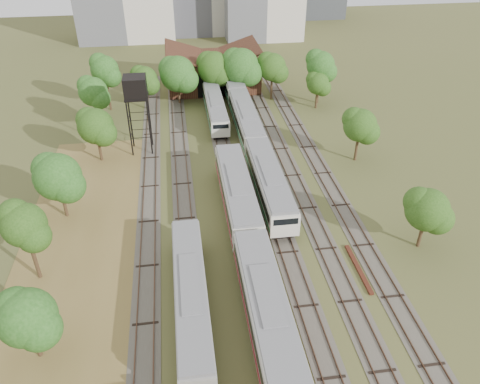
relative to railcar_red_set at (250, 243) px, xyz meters
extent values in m
plane|color=#475123|center=(2.00, -9.91, -2.13)|extent=(240.00, 240.00, 0.00)
cube|color=brown|center=(-16.00, -1.91, -2.11)|extent=(14.00, 60.00, 0.04)
cube|color=#4C473D|center=(-10.00, 15.09, -2.10)|extent=(2.60, 80.00, 0.06)
cube|color=#472D1E|center=(-10.72, 15.09, -2.01)|extent=(0.08, 80.00, 0.14)
cube|color=#472D1E|center=(-9.28, 15.09, -2.01)|extent=(0.08, 80.00, 0.14)
cube|color=#4C473D|center=(-6.00, 15.09, -2.10)|extent=(2.60, 80.00, 0.06)
cube|color=#472D1E|center=(-6.72, 15.09, -2.01)|extent=(0.08, 80.00, 0.14)
cube|color=#472D1E|center=(-5.28, 15.09, -2.01)|extent=(0.08, 80.00, 0.14)
cube|color=#4C473D|center=(0.00, 15.09, -2.10)|extent=(2.60, 80.00, 0.06)
cube|color=#472D1E|center=(-0.72, 15.09, -2.01)|extent=(0.08, 80.00, 0.14)
cube|color=#472D1E|center=(0.72, 15.09, -2.01)|extent=(0.08, 80.00, 0.14)
cube|color=#4C473D|center=(4.00, 15.09, -2.10)|extent=(2.60, 80.00, 0.06)
cube|color=#472D1E|center=(3.28, 15.09, -2.01)|extent=(0.08, 80.00, 0.14)
cube|color=#472D1E|center=(4.72, 15.09, -2.01)|extent=(0.08, 80.00, 0.14)
cube|color=#4C473D|center=(8.00, 15.09, -2.10)|extent=(2.60, 80.00, 0.06)
cube|color=#472D1E|center=(7.28, 15.09, -2.01)|extent=(0.08, 80.00, 0.14)
cube|color=#472D1E|center=(8.72, 15.09, -2.01)|extent=(0.08, 80.00, 0.14)
cube|color=#4C473D|center=(12.00, 15.09, -2.10)|extent=(2.60, 80.00, 0.06)
cube|color=#472D1E|center=(11.28, 15.09, -2.01)|extent=(0.08, 80.00, 0.14)
cube|color=#472D1E|center=(12.72, 15.09, -2.01)|extent=(0.08, 80.00, 0.14)
cube|color=black|center=(0.00, -8.69, -1.69)|extent=(2.42, 15.64, 0.88)
cube|color=beige|center=(0.00, -8.69, 0.13)|extent=(3.19, 17.00, 2.75)
cube|color=black|center=(0.00, -8.69, 0.46)|extent=(3.25, 15.64, 0.94)
cube|color=slate|center=(0.00, -8.69, 1.70)|extent=(2.94, 16.66, 0.40)
cube|color=maroon|center=(0.00, -8.69, -0.64)|extent=(3.25, 16.66, 0.50)
cube|color=black|center=(0.00, 8.81, -1.69)|extent=(2.42, 15.64, 0.88)
cube|color=beige|center=(0.00, 8.81, 0.13)|extent=(3.19, 17.00, 2.75)
cube|color=black|center=(0.00, 8.81, 0.46)|extent=(3.25, 15.64, 0.94)
cube|color=slate|center=(0.00, 8.81, 1.70)|extent=(2.94, 16.66, 0.40)
cube|color=maroon|center=(0.00, 8.81, -0.64)|extent=(3.25, 16.66, 0.50)
cube|color=black|center=(4.00, 10.59, -1.72)|extent=(2.29, 15.64, 0.83)
cube|color=beige|center=(4.00, 10.59, 0.00)|extent=(3.02, 17.00, 2.60)
cube|color=black|center=(4.00, 10.59, 0.31)|extent=(3.08, 15.64, 0.88)
cube|color=slate|center=(4.00, 10.59, 1.49)|extent=(2.78, 16.66, 0.37)
cube|color=#1A6B33|center=(4.00, 10.59, -0.73)|extent=(3.08, 16.66, 0.47)
cube|color=beige|center=(4.00, 2.14, -0.13)|extent=(3.06, 0.25, 2.34)
cube|color=black|center=(4.00, 28.09, -1.72)|extent=(2.29, 15.64, 0.83)
cube|color=beige|center=(4.00, 28.09, 0.00)|extent=(3.02, 17.00, 2.60)
cube|color=black|center=(4.00, 28.09, 0.31)|extent=(3.08, 15.64, 0.88)
cube|color=slate|center=(4.00, 28.09, 1.49)|extent=(2.78, 16.66, 0.37)
cube|color=#1A6B33|center=(4.00, 28.09, -0.73)|extent=(3.08, 16.66, 0.47)
cube|color=black|center=(4.00, 45.59, -1.72)|extent=(2.29, 15.64, 0.83)
cube|color=beige|center=(4.00, 45.59, 0.00)|extent=(3.02, 17.00, 2.60)
cube|color=black|center=(4.00, 45.59, 0.31)|extent=(3.08, 15.64, 0.88)
cube|color=slate|center=(4.00, 45.59, 1.49)|extent=(2.78, 16.66, 0.37)
cube|color=#1A6B33|center=(4.00, 45.59, -0.73)|extent=(3.08, 16.66, 0.47)
cube|color=black|center=(0.00, 33.76, -1.77)|extent=(2.01, 14.72, 0.73)
cube|color=beige|center=(0.00, 33.76, -0.25)|extent=(2.65, 16.00, 2.29)
cube|color=black|center=(0.00, 33.76, 0.02)|extent=(2.71, 14.72, 0.78)
cube|color=slate|center=(0.00, 33.76, 1.05)|extent=(2.44, 15.68, 0.33)
cube|color=#1A6B33|center=(0.00, 33.76, -0.90)|extent=(2.71, 15.68, 0.41)
cube|color=beige|center=(0.00, 25.81, -0.37)|extent=(2.69, 0.25, 2.06)
cube|color=black|center=(-6.00, -5.91, -1.76)|extent=(2.05, 16.56, 0.75)
cube|color=gray|center=(-6.00, -5.91, -0.22)|extent=(2.71, 18.00, 2.34)
cube|color=black|center=(-6.00, -5.91, 0.06)|extent=(2.77, 16.56, 0.79)
cube|color=slate|center=(-6.00, -5.91, 1.12)|extent=(2.49, 17.64, 0.34)
cylinder|color=black|center=(-12.39, 23.50, 1.76)|extent=(0.19, 0.19, 7.78)
cylinder|color=black|center=(-9.77, 23.50, 1.76)|extent=(0.19, 0.19, 7.78)
cylinder|color=black|center=(-12.39, 26.12, 1.76)|extent=(0.19, 0.19, 7.78)
cylinder|color=black|center=(-9.77, 26.12, 1.76)|extent=(0.19, 0.19, 7.78)
cube|color=black|center=(-11.08, 24.81, 5.75)|extent=(3.06, 3.06, 0.20)
cube|color=black|center=(-11.08, 24.81, 7.16)|extent=(2.92, 2.92, 2.62)
cube|color=#502316|center=(10.20, -2.85, -2.02)|extent=(0.43, 6.87, 0.22)
cube|color=#351913|center=(1.00, 48.09, 0.62)|extent=(16.00, 11.00, 5.50)
cube|color=#351913|center=(-3.00, 48.09, 3.97)|extent=(8.45, 11.55, 2.96)
cube|color=#351913|center=(5.00, 48.09, 3.97)|extent=(8.45, 11.55, 2.96)
cube|color=black|center=(1.00, 42.64, 0.07)|extent=(6.40, 0.15, 4.12)
cylinder|color=#382616|center=(-18.11, -8.71, -0.44)|extent=(0.36, 0.36, 3.38)
sphere|color=#224813|center=(-18.11, -8.71, 2.17)|extent=(4.45, 4.45, 4.45)
cylinder|color=#382616|center=(-19.99, 0.46, 0.30)|extent=(0.36, 0.36, 4.87)
sphere|color=#224813|center=(-19.99, 0.46, 4.06)|extent=(3.98, 3.98, 3.98)
cylinder|color=#382616|center=(-19.08, 10.25, -0.13)|extent=(0.36, 0.36, 4.01)
sphere|color=#224813|center=(-19.08, 10.25, 2.97)|extent=(5.11, 5.11, 5.11)
cylinder|color=#382616|center=(-16.53, 22.71, -0.16)|extent=(0.36, 0.36, 3.94)
sphere|color=#224813|center=(-16.53, 22.71, 2.88)|extent=(4.69, 4.69, 4.69)
cylinder|color=#382616|center=(-18.00, 33.63, 0.06)|extent=(0.36, 0.36, 4.39)
sphere|color=#224813|center=(-18.00, 33.63, 3.45)|extent=(4.32, 4.32, 4.32)
cylinder|color=#382616|center=(-16.76, 39.90, 0.52)|extent=(0.36, 0.36, 5.30)
sphere|color=#224813|center=(-16.76, 39.90, 4.62)|extent=(4.41, 4.41, 4.41)
cylinder|color=#382616|center=(-10.77, 39.42, -0.17)|extent=(0.36, 0.36, 3.91)
sphere|color=#224813|center=(-10.77, 39.42, 2.85)|extent=(4.26, 4.26, 4.26)
cylinder|color=#382616|center=(-5.40, 41.13, -0.15)|extent=(0.36, 0.36, 3.97)
sphere|color=#224813|center=(-5.40, 41.13, 2.92)|extent=(5.88, 5.88, 5.88)
cylinder|color=#382616|center=(0.78, 42.60, -0.07)|extent=(0.36, 0.36, 4.12)
sphere|color=#224813|center=(0.78, 42.60, 3.12)|extent=(5.57, 5.57, 5.57)
cylinder|color=#382616|center=(5.20, 41.32, 0.13)|extent=(0.36, 0.36, 4.51)
sphere|color=#224813|center=(5.20, 41.32, 3.61)|extent=(6.01, 6.01, 6.01)
cylinder|color=#382616|center=(10.34, 40.60, 0.09)|extent=(0.36, 0.36, 4.44)
sphere|color=#224813|center=(10.34, 40.60, 3.52)|extent=(4.63, 4.63, 4.63)
cylinder|color=#382616|center=(17.80, 37.88, 0.42)|extent=(0.36, 0.36, 5.11)
sphere|color=#224813|center=(17.80, 37.88, 4.37)|extent=(4.56, 4.56, 4.56)
cylinder|color=#382616|center=(17.48, -0.33, -0.34)|extent=(0.36, 0.36, 3.59)
sphere|color=#224813|center=(17.48, -0.33, 2.43)|extent=(4.31, 4.31, 4.31)
cylinder|color=#382616|center=(17.32, 17.93, -0.13)|extent=(0.36, 0.36, 4.00)
sphere|color=#224813|center=(17.32, 17.93, 2.96)|extent=(4.33, 4.33, 4.33)
cylinder|color=#382616|center=(16.96, 35.80, -0.47)|extent=(0.36, 0.36, 3.32)
sphere|color=#224813|center=(16.96, 35.80, 2.09)|extent=(3.61, 3.61, 3.61)
camera|label=1|loc=(-5.91, -34.46, 28.91)|focal=35.00mm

